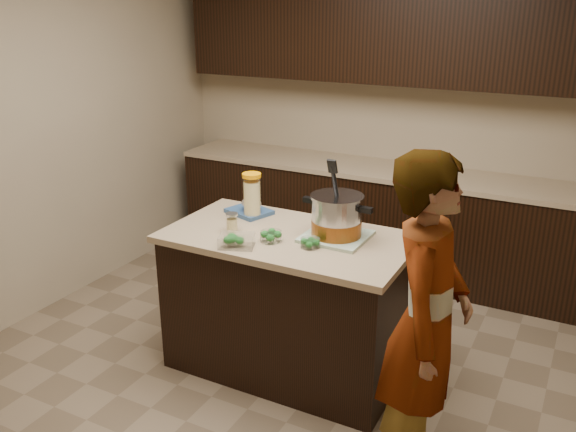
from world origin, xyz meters
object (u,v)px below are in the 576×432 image
at_px(lemonade_pitcher, 252,198).
at_px(stock_pot, 337,218).
at_px(person, 426,325).
at_px(island, 288,302).

bearing_deg(lemonade_pitcher, stock_pot, -6.67).
relative_size(lemonade_pitcher, person, 0.18).
distance_m(lemonade_pitcher, person, 1.50).
bearing_deg(lemonade_pitcher, person, -26.96).
bearing_deg(person, island, 58.00).
relative_size(island, stock_pot, 3.33).
bearing_deg(island, stock_pot, 18.10).
bearing_deg(stock_pot, lemonade_pitcher, 175.59).
xyz_separation_m(island, person, (0.98, -0.51, 0.37)).
xyz_separation_m(stock_pot, person, (0.71, -0.60, -0.20)).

